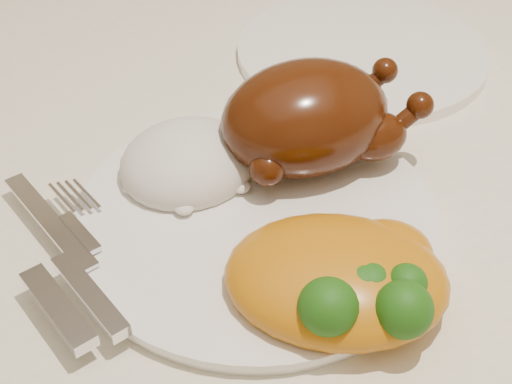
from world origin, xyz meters
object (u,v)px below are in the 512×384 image
object	(u,v)px
dinner_plate	(256,219)
dining_table	(186,210)
roast_chicken	(310,117)
side_plate	(362,52)

from	to	relation	value
dinner_plate	dining_table	bearing A→B (deg)	101.04
dinner_plate	roast_chicken	bearing A→B (deg)	41.15
dinner_plate	side_plate	size ratio (longest dim) A/B	1.07
dinner_plate	side_plate	world-z (taller)	same
side_plate	dining_table	bearing A→B (deg)	-163.58
dining_table	roast_chicken	world-z (taller)	roast_chicken
dining_table	dinner_plate	bearing A→B (deg)	-78.96
dining_table	dinner_plate	world-z (taller)	dinner_plate
dinner_plate	roast_chicken	size ratio (longest dim) A/B	1.59
dining_table	dinner_plate	xyz separation A→B (m)	(0.03, -0.14, 0.11)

